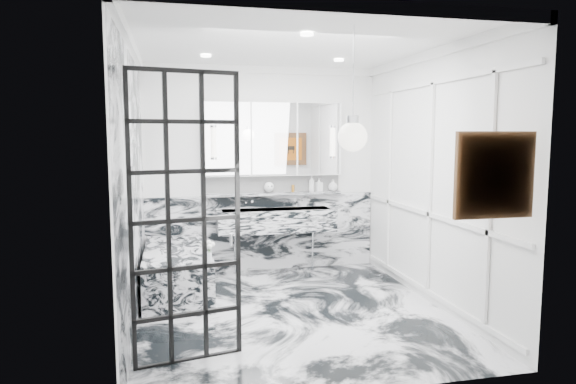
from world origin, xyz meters
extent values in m
plane|color=silver|center=(0.00, 0.00, 0.00)|extent=(3.60, 3.60, 0.00)
plane|color=white|center=(0.00, 0.00, 2.80)|extent=(3.60, 3.60, 0.00)
plane|color=white|center=(0.00, 1.80, 1.40)|extent=(3.60, 0.00, 3.60)
plane|color=white|center=(0.00, -1.80, 1.40)|extent=(3.60, 0.00, 3.60)
plane|color=white|center=(-1.60, 0.00, 1.40)|extent=(0.00, 3.60, 3.60)
plane|color=white|center=(1.60, 0.00, 1.40)|extent=(0.00, 3.60, 3.60)
cube|color=silver|center=(0.00, 1.78, 0.53)|extent=(3.18, 0.05, 1.05)
cube|color=silver|center=(-1.59, 0.00, 1.34)|extent=(0.02, 3.56, 2.68)
cube|color=white|center=(1.58, 0.00, 1.30)|extent=(0.03, 3.40, 2.30)
imported|color=#8C5919|center=(0.69, 1.71, 1.20)|extent=(0.10, 0.10, 0.22)
imported|color=#4C4C51|center=(0.79, 1.71, 1.18)|extent=(0.10, 0.10, 0.19)
imported|color=silver|center=(1.00, 1.71, 1.17)|extent=(0.17, 0.17, 0.17)
sphere|color=white|center=(0.08, 1.71, 1.17)|extent=(0.14, 0.14, 0.14)
cylinder|color=#8C5919|center=(0.42, 1.71, 1.14)|extent=(0.04, 0.04, 0.10)
cylinder|color=silver|center=(-0.87, 0.11, 0.61)|extent=(0.09, 0.09, 0.12)
cube|color=#D16515|center=(1.16, -1.76, 1.58)|extent=(0.56, 0.05, 0.56)
sphere|color=white|center=(0.22, -1.23, 1.87)|extent=(0.24, 0.24, 0.24)
cube|color=silver|center=(0.15, 1.55, 0.73)|extent=(1.60, 0.45, 0.30)
cube|color=silver|center=(0.15, 1.72, 1.07)|extent=(1.90, 0.14, 0.04)
cube|color=white|center=(0.15, 1.78, 1.21)|extent=(1.90, 0.03, 0.23)
cube|color=white|center=(0.15, 1.73, 1.82)|extent=(1.90, 0.16, 1.00)
cylinder|color=white|center=(-0.67, 1.63, 1.78)|extent=(0.07, 0.07, 0.40)
cylinder|color=white|center=(0.97, 1.63, 1.78)|extent=(0.07, 0.07, 0.40)
cube|color=silver|center=(-1.18, 0.90, 0.28)|extent=(0.75, 1.65, 0.55)
camera|label=1|loc=(-1.21, -5.17, 1.90)|focal=32.00mm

